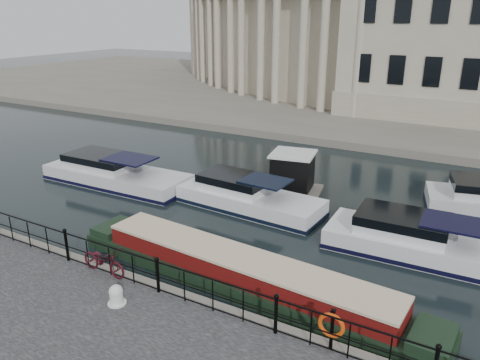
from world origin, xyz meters
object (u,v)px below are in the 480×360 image
(life_ring_post, at_px, (331,326))
(bicycle, at_px, (104,260))
(mooring_bollard, at_px, (116,295))
(narrowboat, at_px, (241,278))
(harbour_hut, at_px, (292,175))

(life_ring_post, bearing_deg, bicycle, -179.25)
(bicycle, bearing_deg, mooring_bollard, -122.18)
(life_ring_post, bearing_deg, narrowboat, 150.78)
(narrowboat, bearing_deg, mooring_bollard, -121.71)
(bicycle, relative_size, narrowboat, 0.14)
(bicycle, xyz_separation_m, harbour_hut, (1.88, 11.24, -0.08))
(mooring_bollard, distance_m, harbour_hut, 12.33)
(mooring_bollard, height_order, harbour_hut, harbour_hut)
(bicycle, xyz_separation_m, life_ring_post, (7.75, 0.10, 0.24))
(narrowboat, xyz_separation_m, harbour_hut, (-2.08, 9.01, 0.59))
(life_ring_post, relative_size, narrowboat, 0.09)
(narrowboat, distance_m, harbour_hut, 9.26)
(bicycle, relative_size, harbour_hut, 0.56)
(mooring_bollard, distance_m, life_ring_post, 6.32)
(bicycle, bearing_deg, harbour_hut, -6.87)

